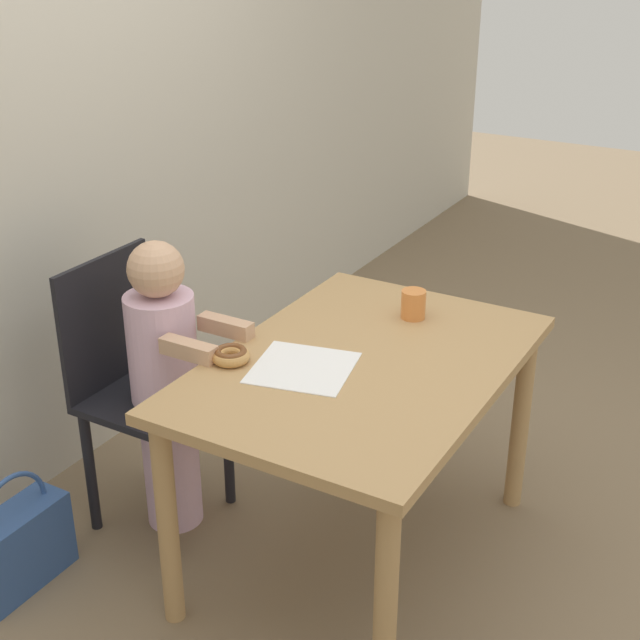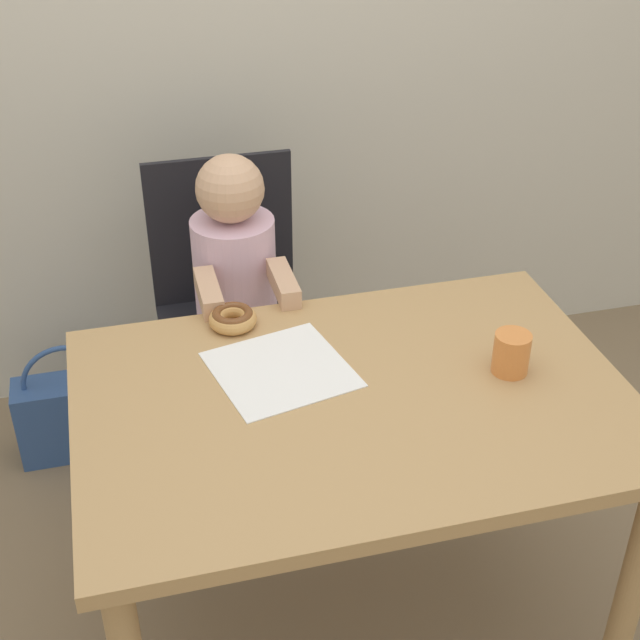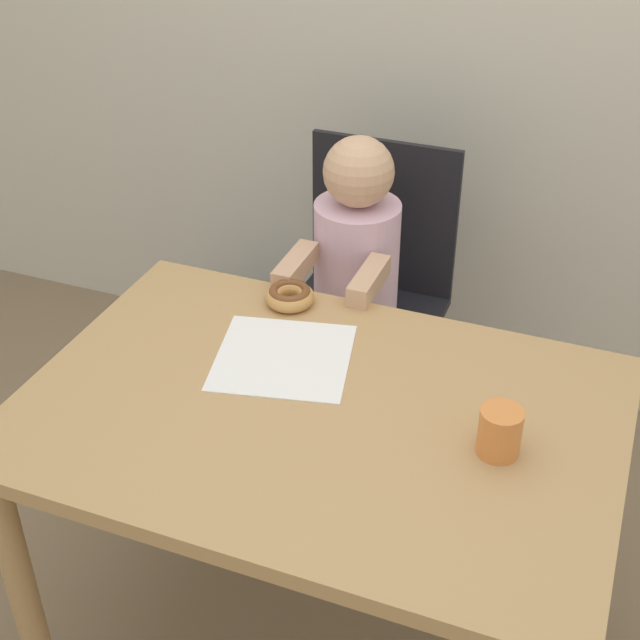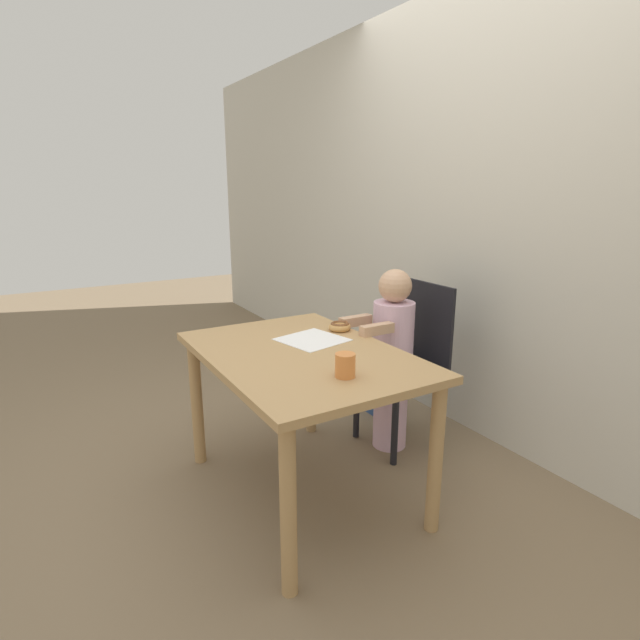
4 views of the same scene
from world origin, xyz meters
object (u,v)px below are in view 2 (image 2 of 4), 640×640
donut (233,318)px  cup (512,354)px  handbag (73,414)px  child_figure (238,323)px  chair (232,313)px

donut → cup: 0.64m
handbag → cup: 1.44m
cup → child_figure: bearing=127.9°
donut → handbag: size_ratio=0.29×
donut → chair: bearing=82.3°
chair → handbag: 0.61m
cup → handbag: bearing=139.4°
chair → handbag: size_ratio=2.34×
chair → handbag: (-0.49, 0.10, -0.34)m
child_figure → handbag: (-0.49, 0.21, -0.38)m
chair → handbag: chair is taller
handbag → cup: bearing=-40.6°
child_figure → donut: bearing=-100.5°
child_figure → cup: child_figure is taller
chair → child_figure: 0.12m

